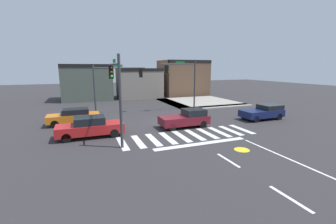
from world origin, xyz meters
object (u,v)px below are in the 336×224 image
(car_navy, at_px, (263,112))
(car_red, at_px, (90,127))
(traffic_signal_northeast, at_px, (183,77))
(traffic_signal_southwest, at_px, (116,84))
(car_maroon, at_px, (186,118))
(traffic_signal_northwest, at_px, (116,79))
(car_orange, at_px, (74,116))

(car_navy, bearing_deg, car_red, -0.18)
(traffic_signal_northeast, height_order, car_red, traffic_signal_northeast)
(traffic_signal_southwest, bearing_deg, traffic_signal_northeast, -45.86)
(traffic_signal_northeast, xyz_separation_m, car_maroon, (-2.99, -7.19, -3.26))
(car_navy, bearing_deg, traffic_signal_northwest, -31.26)
(traffic_signal_northwest, distance_m, car_red, 9.05)
(traffic_signal_northeast, bearing_deg, traffic_signal_northwest, -4.79)
(traffic_signal_southwest, distance_m, car_maroon, 7.07)
(traffic_signal_southwest, bearing_deg, car_red, 48.81)
(traffic_signal_northeast, relative_size, car_maroon, 1.38)
(traffic_signal_northwest, relative_size, car_orange, 1.27)
(traffic_signal_northeast, bearing_deg, car_maroon, 67.45)
(traffic_signal_northeast, xyz_separation_m, car_orange, (-12.03, -2.72, -3.27))
(car_orange, relative_size, car_maroon, 1.06)
(car_red, bearing_deg, traffic_signal_northwest, -112.03)
(traffic_signal_northwest, xyz_separation_m, car_navy, (13.10, -7.96, -3.06))
(car_red, relative_size, car_maroon, 1.13)
(traffic_signal_northwest, bearing_deg, traffic_signal_southwest, -98.58)
(car_navy, bearing_deg, car_orange, -14.74)
(car_navy, bearing_deg, car_maroon, -0.82)
(car_navy, xyz_separation_m, car_maroon, (-8.44, 0.12, 0.01))
(traffic_signal_northwest, xyz_separation_m, car_maroon, (4.67, -7.84, -3.05))
(car_red, bearing_deg, car_orange, -75.54)
(traffic_signal_southwest, xyz_separation_m, car_navy, (14.53, 1.50, -3.21))
(traffic_signal_northwest, bearing_deg, car_navy, -31.26)
(traffic_signal_southwest, distance_m, car_red, 3.96)
(traffic_signal_southwest, relative_size, car_maroon, 1.40)
(car_navy, relative_size, car_maroon, 1.00)
(car_orange, height_order, car_navy, car_orange)
(traffic_signal_southwest, xyz_separation_m, traffic_signal_northeast, (9.08, 8.81, 0.06))
(traffic_signal_northwest, distance_m, car_orange, 6.30)
(car_red, xyz_separation_m, car_orange, (-1.17, 4.55, -0.03))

